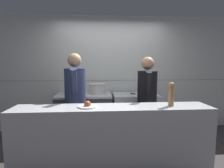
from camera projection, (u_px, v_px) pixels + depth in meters
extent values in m
plane|color=#383333|center=(117.00, 162.00, 2.74)|extent=(14.00, 14.00, 0.00)
cube|color=silver|center=(111.00, 74.00, 4.05)|extent=(8.00, 0.06, 2.60)
cube|color=gray|center=(111.00, 80.00, 4.04)|extent=(8.00, 0.00, 0.01)
cube|color=#38383D|center=(84.00, 116.00, 3.72)|extent=(1.12, 0.70, 0.86)
cube|color=#B7BABF|center=(84.00, 95.00, 3.67)|extent=(1.14, 0.71, 0.04)
cube|color=#B7BABF|center=(83.00, 118.00, 3.38)|extent=(1.00, 0.03, 0.10)
cube|color=#B7BABF|center=(135.00, 114.00, 3.79)|extent=(0.95, 0.65, 0.89)
cube|color=black|center=(138.00, 137.00, 3.54)|extent=(0.93, 0.04, 0.10)
cube|color=#B7BABF|center=(113.00, 140.00, 2.42)|extent=(2.68, 0.45, 0.96)
cylinder|color=beige|center=(71.00, 89.00, 3.64)|extent=(0.26, 0.26, 0.21)
cylinder|color=beige|center=(71.00, 84.00, 3.63)|extent=(0.28, 0.28, 0.01)
cylinder|color=beige|center=(97.00, 89.00, 3.71)|extent=(0.34, 0.34, 0.21)
cylinder|color=beige|center=(97.00, 84.00, 3.70)|extent=(0.36, 0.36, 0.01)
cone|color=#B7BABF|center=(141.00, 91.00, 3.80)|extent=(0.20, 0.20, 0.11)
cube|color=#B7BABF|center=(142.00, 95.00, 3.62)|extent=(0.25, 0.19, 0.01)
cube|color=black|center=(133.00, 94.00, 3.72)|extent=(0.10, 0.08, 0.02)
cylinder|color=white|center=(87.00, 106.00, 2.33)|extent=(0.26, 0.26, 0.02)
sphere|color=#B24733|center=(87.00, 104.00, 2.33)|extent=(0.09, 0.09, 0.09)
cylinder|color=#AD7A47|center=(171.00, 97.00, 2.38)|extent=(0.08, 0.08, 0.25)
sphere|color=#AD7A47|center=(172.00, 85.00, 2.36)|extent=(0.08, 0.08, 0.08)
cube|color=black|center=(76.00, 130.00, 3.00)|extent=(0.31, 0.21, 0.80)
cylinder|color=#262D4C|center=(75.00, 88.00, 2.91)|extent=(0.37, 0.37, 0.66)
sphere|color=tan|center=(74.00, 60.00, 2.86)|extent=(0.23, 0.23, 0.23)
cylinder|color=#262D4C|center=(76.00, 82.00, 3.10)|extent=(0.13, 0.34, 0.55)
cylinder|color=#262D4C|center=(74.00, 85.00, 2.70)|extent=(0.13, 0.34, 0.55)
cube|color=black|center=(146.00, 129.00, 3.10)|extent=(0.32, 0.24, 0.77)
cylinder|color=black|center=(147.00, 89.00, 3.02)|extent=(0.39, 0.39, 0.64)
sphere|color=tan|center=(148.00, 63.00, 2.97)|extent=(0.22, 0.22, 0.22)
cylinder|color=black|center=(146.00, 84.00, 3.21)|extent=(0.16, 0.33, 0.53)
cylinder|color=black|center=(148.00, 87.00, 2.82)|extent=(0.16, 0.33, 0.53)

